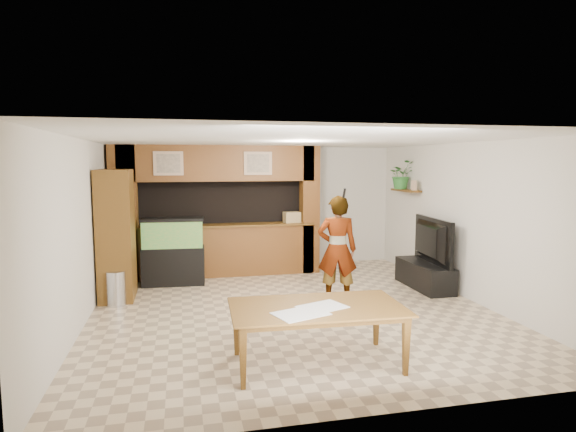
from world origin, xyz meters
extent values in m
plane|color=#CFB790|center=(0.00, 0.00, 0.00)|extent=(6.50, 6.50, 0.00)
plane|color=white|center=(0.00, 0.00, 2.60)|extent=(6.50, 6.50, 0.00)
plane|color=silver|center=(0.00, 3.25, 1.30)|extent=(6.00, 0.00, 6.00)
plane|color=silver|center=(-3.00, 0.00, 1.30)|extent=(0.00, 6.50, 6.50)
plane|color=silver|center=(3.00, 0.00, 1.30)|extent=(0.00, 6.50, 6.50)
cube|color=brown|center=(-0.90, 2.45, 0.50)|extent=(3.80, 0.35, 1.00)
cube|color=brown|center=(-0.90, 2.45, 1.02)|extent=(3.80, 0.43, 0.04)
cube|color=brown|center=(-0.90, 2.45, 2.25)|extent=(3.80, 0.35, 0.70)
cube|color=brown|center=(-2.70, 2.45, 1.30)|extent=(0.50, 0.35, 2.60)
cube|color=brown|center=(0.95, 2.45, 1.30)|extent=(0.35, 0.35, 2.60)
cube|color=black|center=(-0.90, 3.00, 1.45)|extent=(4.20, 0.45, 0.85)
cube|color=tan|center=(-1.85, 2.26, 2.25)|extent=(0.55, 0.03, 0.45)
cube|color=tan|center=(-1.85, 2.24, 2.25)|extent=(0.43, 0.01, 0.35)
cube|color=tan|center=(-0.15, 2.26, 2.25)|extent=(0.55, 0.03, 0.45)
cube|color=tan|center=(-0.15, 2.24, 2.25)|extent=(0.43, 0.01, 0.35)
cylinder|color=black|center=(-2.97, 1.00, 1.90)|extent=(0.04, 0.25, 0.25)
cylinder|color=white|center=(-2.94, 1.00, 1.90)|extent=(0.01, 0.21, 0.21)
cube|color=brown|center=(2.85, 1.95, 1.70)|extent=(0.25, 0.90, 0.04)
cube|color=brown|center=(-2.70, 1.23, 1.08)|extent=(0.54, 0.88, 2.15)
cylinder|color=#B2B2B7|center=(-2.68, 0.80, 0.28)|extent=(0.30, 0.30, 0.55)
cube|color=black|center=(-1.80, 1.95, 0.35)|extent=(1.13, 0.42, 0.71)
cube|color=#327D32|center=(-1.80, 1.95, 0.95)|extent=(1.08, 0.40, 0.49)
cube|color=black|center=(-1.80, 1.95, 1.22)|extent=(1.13, 0.42, 0.06)
cube|color=black|center=(2.65, 0.71, 0.23)|extent=(0.51, 1.38, 0.46)
imported|color=black|center=(2.65, 0.71, 0.87)|extent=(0.29, 1.43, 0.82)
cube|color=tan|center=(2.85, 1.60, 1.82)|extent=(0.06, 0.15, 0.20)
imported|color=#2C702D|center=(2.82, 2.11, 2.02)|extent=(0.59, 0.53, 0.59)
imported|color=tan|center=(0.81, 0.21, 0.87)|extent=(0.72, 0.57, 1.74)
cylinder|color=black|center=(0.86, 0.05, 1.79)|extent=(0.04, 0.10, 0.17)
imported|color=brown|center=(-0.19, -2.11, 0.34)|extent=(1.97, 1.15, 0.68)
cube|color=silver|center=(-0.14, -2.13, 0.68)|extent=(0.60, 0.52, 0.01)
cube|color=silver|center=(-0.44, -2.31, 0.68)|extent=(0.64, 0.55, 0.01)
cube|color=tan|center=(0.58, 2.45, 1.15)|extent=(0.35, 0.26, 0.22)
camera|label=1|loc=(-1.65, -7.09, 2.27)|focal=30.00mm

